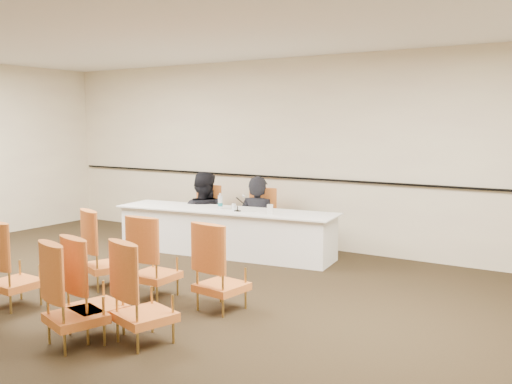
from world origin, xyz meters
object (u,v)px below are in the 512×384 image
Objects in this scene: aud_chair_back_left at (14,263)px; aud_chair_extra at (75,293)px; microphone at (238,203)px; water_bottle at (220,201)px; drinking_glass at (234,207)px; aud_chair_front_mid at (155,256)px; panelist_main_chair at (258,219)px; panel_table at (225,232)px; aud_chair_front_left at (106,248)px; aud_chair_back_right at (144,292)px; aud_chair_back_mid at (95,285)px; panelist_second_chair at (203,215)px; panelist_second at (203,223)px; panelist_main at (258,230)px; coffee_cup at (270,209)px; aud_chair_front_right at (221,266)px.

aud_chair_back_left is 1.47m from aud_chair_extra.
microphone is 0.38m from water_bottle.
aud_chair_front_mid is at bearing -79.24° from drinking_glass.
water_bottle is at bearing -126.44° from panelist_main_chair.
aud_chair_front_left reaches higher than panel_table.
aud_chair_back_right is (0.86, -1.07, 0.00)m from aud_chair_front_mid.
aud_chair_back_left and aud_chair_back_mid have the same top height.
panelist_second_chair and aud_chair_back_right have the same top height.
aud_chair_front_mid is 1.00× the size of aud_chair_back_right.
aud_chair_back_left is at bearing -107.93° from panelist_main_chair.
panelist_main_chair is 1.00× the size of aud_chair_extra.
drinking_glass is (0.26, -0.01, -0.07)m from water_bottle.
panelist_second is 4.39m from aud_chair_extra.
panelist_main is 0.81m from water_bottle.
panelist_main reaches higher than aud_chair_back_right.
aud_chair_back_right is at bearing -64.70° from water_bottle.
aud_chair_back_left reaches higher than coffee_cup.
aud_chair_front_mid is (0.36, -2.73, 0.00)m from panelist_main_chair.
panelist_main reaches higher than microphone.
panel_table is 0.43m from drinking_glass.
aud_chair_front_mid is 0.90m from aud_chair_front_right.
aud_chair_front_left reaches higher than drinking_glass.
panelist_main is 0.72m from drinking_glass.
panelist_main_chair is 4.05× the size of water_bottle.
aud_chair_front_mid is at bearing -90.21° from panelist_main_chair.
drinking_glass is at bearing 127.68° from aud_chair_back_right.
coffee_cup is 0.15× the size of aud_chair_front_left.
aud_chair_back_right is (1.28, -3.23, -0.26)m from drinking_glass.
panelist_main is 7.30× the size of water_bottle.
panelist_main_chair is 1.00× the size of aud_chair_back_left.
panel_table is 0.62m from panelist_main_chair.
microphone reaches higher than panel_table.
panel_table is 3.27m from aud_chair_back_left.
aud_chair_back_mid is (0.75, -3.33, -0.26)m from drinking_glass.
aud_chair_back_mid is (0.63, -3.25, -0.34)m from microphone.
panelist_main_chair and aud_chair_back_left have the same top height.
panelist_second is at bearing 147.29° from water_bottle.
panelist_main_chair is 1.00× the size of aud_chair_front_mid.
panelist_second_chair is at bearing 95.87° from aud_chair_back_left.
microphone is at bearing -33.94° from panelist_second_chair.
panelist_main is 1.81× the size of aud_chair_back_right.
aud_chair_front_mid and aud_chair_back_mid have the same top height.
panel_table is 3.62× the size of aud_chair_front_mid.
panelist_main_chair is 4.23m from aud_chair_extra.
panelist_second_chair is 1.00× the size of aud_chair_extra.
aud_chair_front_mid is at bearing 99.72° from panelist_second.
panelist_main is at bearing 134.50° from coffee_cup.
aud_chair_front_left is at bearing 84.52° from panelist_second.
aud_chair_front_mid and aud_chair_front_right have the same top height.
aud_chair_back_mid is (1.67, -3.77, 0.00)m from panelist_second_chair.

